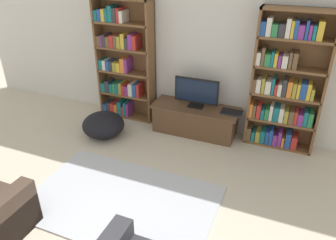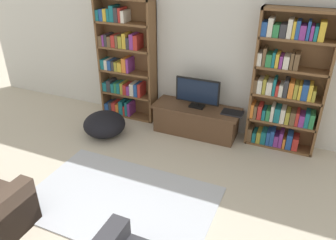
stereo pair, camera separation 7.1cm
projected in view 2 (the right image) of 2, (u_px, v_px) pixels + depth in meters
The scene contains 8 objects.
wall_back at pixel (199, 52), 5.26m from camera, with size 8.80×0.06×2.60m.
bookshelf_left at pixel (125, 62), 5.70m from camera, with size 1.02×0.30×2.09m.
bookshelf_right at pixel (286, 86), 4.76m from camera, with size 1.02×0.30×2.09m.
tv_stand at pixel (196, 120), 5.46m from camera, with size 1.43×0.53×0.47m.
television at pixel (197, 92), 5.24m from camera, with size 0.73×0.16×0.49m.
laptop at pixel (232, 113), 5.14m from camera, with size 0.34×0.22×0.03m.
area_rug at pixel (121, 200), 4.07m from camera, with size 2.30×1.49×0.02m.
beanbag_ottoman at pixel (104, 124), 5.41m from camera, with size 0.69×0.69×0.40m, color black.
Camera 2 is at (1.61, -0.70, 2.79)m, focal length 35.00 mm.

